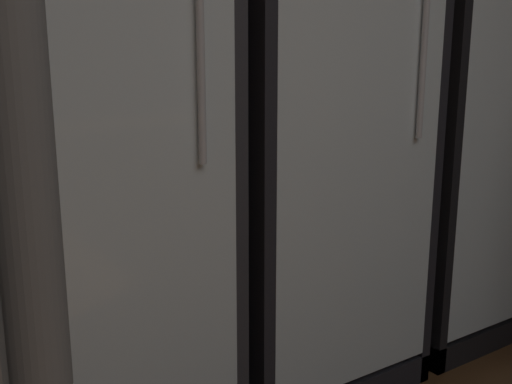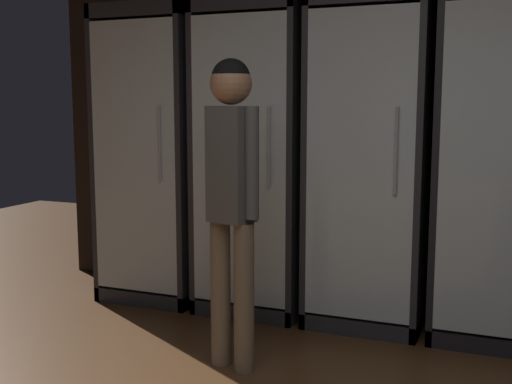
# 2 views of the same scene
# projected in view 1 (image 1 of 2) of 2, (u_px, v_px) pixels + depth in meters

# --- Properties ---
(cooler_center) EXTENTS (0.72, 0.67, 2.09)m
(cooler_center) POSITION_uv_depth(u_px,v_px,m) (63.00, 105.00, 1.71)
(cooler_center) COLOR #2B2B30
(cooler_center) RESTS_ON ground
(cooler_right) EXTENTS (0.72, 0.67, 2.09)m
(cooler_right) POSITION_uv_depth(u_px,v_px,m) (290.00, 95.00, 2.14)
(cooler_right) COLOR black
(cooler_right) RESTS_ON ground
(cooler_far_right) EXTENTS (0.72, 0.67, 2.09)m
(cooler_far_right) POSITION_uv_depth(u_px,v_px,m) (442.00, 84.00, 2.56)
(cooler_far_right) COLOR black
(cooler_far_right) RESTS_ON ground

